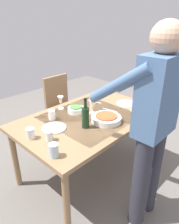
# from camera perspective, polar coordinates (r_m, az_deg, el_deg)

# --- Properties ---
(ground_plane) EXTENTS (6.00, 6.00, 0.00)m
(ground_plane) POSITION_cam_1_polar(r_m,az_deg,el_deg) (2.62, -0.00, -15.63)
(ground_plane) COLOR #66605B
(dining_table) EXTENTS (1.53, 0.96, 0.73)m
(dining_table) POSITION_cam_1_polar(r_m,az_deg,el_deg) (2.24, -0.00, -2.78)
(dining_table) COLOR #93704C
(dining_table) RESTS_ON ground_plane
(chair_near) EXTENTS (0.40, 0.40, 0.91)m
(chair_near) POSITION_cam_1_polar(r_m,az_deg,el_deg) (3.06, -7.77, 2.30)
(chair_near) COLOR brown
(chair_near) RESTS_ON ground_plane
(person_server) EXTENTS (0.42, 0.61, 1.69)m
(person_server) POSITION_cam_1_polar(r_m,az_deg,el_deg) (1.66, 16.76, -2.74)
(person_server) COLOR #2D2D38
(person_server) RESTS_ON ground_plane
(wine_bottle) EXTENTS (0.07, 0.07, 0.30)m
(wine_bottle) POSITION_cam_1_polar(r_m,az_deg,el_deg) (1.95, -1.09, -1.33)
(wine_bottle) COLOR black
(wine_bottle) RESTS_ON dining_table
(wine_glass_left) EXTENTS (0.07, 0.07, 0.15)m
(wine_glass_left) POSITION_cam_1_polar(r_m,az_deg,el_deg) (2.23, 0.84, 2.10)
(wine_glass_left) COLOR white
(wine_glass_left) RESTS_ON dining_table
(wine_glass_right) EXTENTS (0.07, 0.07, 0.15)m
(wine_glass_right) POSITION_cam_1_polar(r_m,az_deg,el_deg) (2.36, -7.90, 3.22)
(wine_glass_right) COLOR white
(wine_glass_right) RESTS_ON dining_table
(water_cup_near_left) EXTENTS (0.07, 0.07, 0.10)m
(water_cup_near_left) POSITION_cam_1_polar(r_m,az_deg,el_deg) (2.16, -10.23, -0.77)
(water_cup_near_left) COLOR silver
(water_cup_near_left) RESTS_ON dining_table
(water_cup_near_right) EXTENTS (0.07, 0.07, 0.09)m
(water_cup_near_right) POSITION_cam_1_polar(r_m,az_deg,el_deg) (1.82, -10.91, -6.38)
(water_cup_near_right) COLOR silver
(water_cup_near_right) RESTS_ON dining_table
(water_cup_far_left) EXTENTS (0.08, 0.08, 0.11)m
(water_cup_far_left) POSITION_cam_1_polar(r_m,az_deg,el_deg) (1.61, -9.75, -10.28)
(water_cup_far_left) COLOR silver
(water_cup_far_left) RESTS_ON dining_table
(water_cup_far_right) EXTENTS (0.07, 0.07, 0.10)m
(water_cup_far_right) POSITION_cam_1_polar(r_m,az_deg,el_deg) (1.88, -15.83, -5.63)
(water_cup_far_right) COLOR silver
(water_cup_far_right) RESTS_ON dining_table
(serving_bowl_pasta) EXTENTS (0.30, 0.30, 0.07)m
(serving_bowl_pasta) POSITION_cam_1_polar(r_m,az_deg,el_deg) (2.10, 4.59, -1.75)
(serving_bowl_pasta) COLOR silver
(serving_bowl_pasta) RESTS_ON dining_table
(side_bowl_salad) EXTENTS (0.18, 0.18, 0.07)m
(side_bowl_salad) POSITION_cam_1_polar(r_m,az_deg,el_deg) (2.29, -3.74, 0.73)
(side_bowl_salad) COLOR silver
(side_bowl_salad) RESTS_ON dining_table
(side_bowl_bread) EXTENTS (0.16, 0.16, 0.07)m
(side_bowl_bread) POSITION_cam_1_polar(r_m,az_deg,el_deg) (2.36, 13.17, 0.87)
(side_bowl_bread) COLOR silver
(side_bowl_bread) RESTS_ON dining_table
(dinner_plate_near) EXTENTS (0.23, 0.23, 0.01)m
(dinner_plate_near) POSITION_cam_1_polar(r_m,az_deg,el_deg) (2.00, -9.65, -4.31)
(dinner_plate_near) COLOR silver
(dinner_plate_near) RESTS_ON dining_table
(dinner_plate_far) EXTENTS (0.23, 0.23, 0.01)m
(dinner_plate_far) POSITION_cam_1_polar(r_m,az_deg,el_deg) (2.54, 10.00, 2.27)
(dinner_plate_far) COLOR silver
(dinner_plate_far) RESTS_ON dining_table
(table_knife) EXTENTS (0.06, 0.20, 0.00)m
(table_knife) POSITION_cam_1_polar(r_m,az_deg,el_deg) (2.57, 1.31, 2.86)
(table_knife) COLOR silver
(table_knife) RESTS_ON dining_table
(table_fork) EXTENTS (0.04, 0.18, 0.00)m
(table_fork) POSITION_cam_1_polar(r_m,az_deg,el_deg) (2.36, 5.55, 0.56)
(table_fork) COLOR silver
(table_fork) RESTS_ON dining_table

